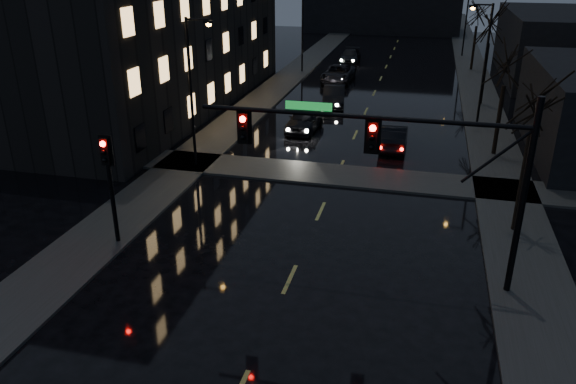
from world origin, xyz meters
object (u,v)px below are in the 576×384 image
Objects in this scene: oncoming_car_d at (350,56)px; oncoming_car_b at (334,96)px; oncoming_car_c at (338,74)px; oncoming_car_a at (305,119)px; lead_car at (394,137)px.

oncoming_car_b is at bearing -87.73° from oncoming_car_d.
oncoming_car_d is at bearing 93.57° from oncoming_car_c.
oncoming_car_b is 18.15m from oncoming_car_d.
oncoming_car_c is at bearing 94.31° from oncoming_car_a.
oncoming_car_b is at bearing -81.01° from oncoming_car_c.
oncoming_car_d is 27.97m from lead_car.
lead_car is (6.50, -27.20, 0.01)m from oncoming_car_d.
oncoming_car_b is at bearing 86.66° from oncoming_car_a.
oncoming_car_a is 24.90m from oncoming_car_d.
oncoming_car_c is at bearing -70.81° from lead_car.
oncoming_car_a is at bearing -90.69° from oncoming_car_d.
oncoming_car_b is 8.66m from oncoming_car_c.
oncoming_car_b is (0.80, 6.79, -0.02)m from oncoming_car_a.
oncoming_car_d is (-0.25, 9.51, -0.05)m from oncoming_car_c.
oncoming_car_c is 1.12× the size of oncoming_car_d.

